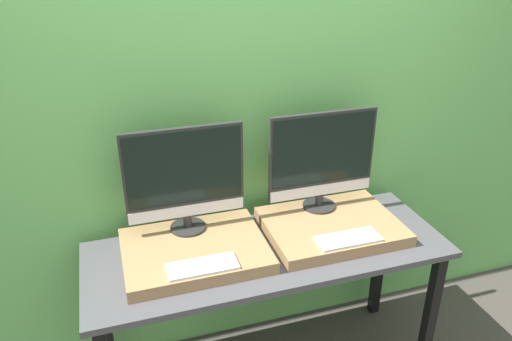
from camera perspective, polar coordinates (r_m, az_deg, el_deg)
The scene contains 8 objects.
wall_back at distance 2.40m, azimuth -1.38°, elevation 6.46°, with size 8.00×0.04×2.60m.
workbench at distance 2.37m, azimuth 1.39°, elevation -10.64°, with size 1.66×0.61×0.78m.
wooden_riser_left at distance 2.26m, azimuth -7.01°, elevation -9.08°, with size 0.63×0.48×0.06m.
monitor_left at distance 2.24m, azimuth -8.15°, elevation -0.71°, with size 0.54×0.17×0.50m.
keyboard_left at distance 2.11m, azimuth -6.12°, elevation -10.81°, with size 0.29×0.12×0.01m.
wooden_riser_right at distance 2.45m, azimuth 8.59°, elevation -6.33°, with size 0.63×0.48×0.06m.
monitor_right at distance 2.42m, azimuth 7.56°, elevation 1.43°, with size 0.54×0.17×0.50m.
keyboard_right at distance 2.30m, azimuth 10.50°, elevation -7.68°, with size 0.29×0.12×0.01m.
Camera 1 is at (-0.64, -1.50, 2.09)m, focal length 35.00 mm.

